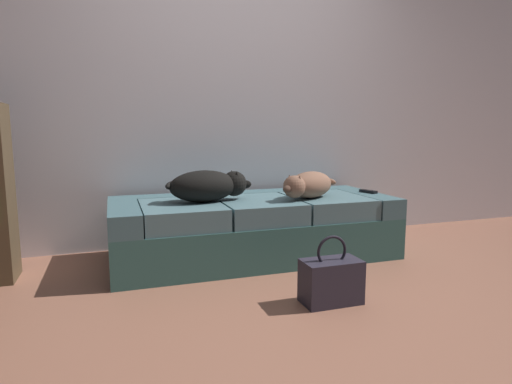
# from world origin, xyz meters

# --- Properties ---
(ground_plane) EXTENTS (10.00, 10.00, 0.00)m
(ground_plane) POSITION_xyz_m (0.00, 0.00, 0.00)
(ground_plane) COLOR #9A624C
(back_wall) EXTENTS (6.40, 0.10, 2.80)m
(back_wall) POSITION_xyz_m (0.00, 1.58, 1.40)
(back_wall) COLOR silver
(back_wall) RESTS_ON ground
(couch) EXTENTS (2.04, 0.85, 0.44)m
(couch) POSITION_xyz_m (0.00, 1.03, 0.22)
(couch) COLOR #325D59
(couch) RESTS_ON ground
(dog_dark) EXTENTS (0.64, 0.32, 0.22)m
(dog_dark) POSITION_xyz_m (-0.35, 0.97, 0.56)
(dog_dark) COLOR black
(dog_dark) RESTS_ON couch
(dog_tan) EXTENTS (0.54, 0.42, 0.19)m
(dog_tan) POSITION_xyz_m (0.37, 0.88, 0.54)
(dog_tan) COLOR #8B604A
(dog_tan) RESTS_ON couch
(tv_remote) EXTENTS (0.09, 0.16, 0.02)m
(tv_remote) POSITION_xyz_m (0.94, 0.98, 0.46)
(tv_remote) COLOR black
(tv_remote) RESTS_ON couch
(handbag) EXTENTS (0.32, 0.18, 0.38)m
(handbag) POSITION_xyz_m (0.12, 0.06, 0.13)
(handbag) COLOR #2C2837
(handbag) RESTS_ON ground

